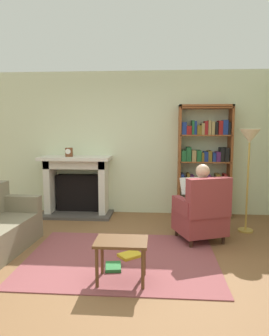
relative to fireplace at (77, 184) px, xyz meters
name	(u,v)px	position (x,y,z in m)	size (l,w,h in m)	color
ground	(118,269)	(1.08, -2.30, -0.59)	(14.00, 14.00, 0.00)	brown
back_wall	(135,143)	(1.08, 0.25, 0.76)	(5.60, 0.10, 2.70)	beige
area_rug	(121,258)	(1.08, -2.00, -0.58)	(2.40, 1.80, 0.01)	#8B4549
fireplace	(77,184)	(0.00, 0.00, 0.00)	(1.35, 0.64, 1.12)	#4C4742
mantel_clock	(69,152)	(-0.11, -0.10, 0.61)	(0.14, 0.14, 0.16)	brown
bookshelf	(204,163)	(2.38, 0.04, 0.42)	(0.96, 0.32, 2.06)	brown
armchair_reading	(202,213)	(2.18, -1.30, -0.17)	(0.82, 0.81, 0.97)	#331E14
seated_reader	(198,198)	(2.13, -1.20, 0.03)	(0.49, 0.59, 1.14)	silver
side_table	(121,247)	(1.15, -2.59, -0.20)	(0.56, 0.39, 0.47)	brown
scattered_books	(123,260)	(1.11, -2.10, -0.56)	(0.45, 0.66, 0.04)	#267233
floor_lamp	(249,145)	(2.94, -0.79, 0.79)	(0.32, 0.32, 1.63)	#B7933F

